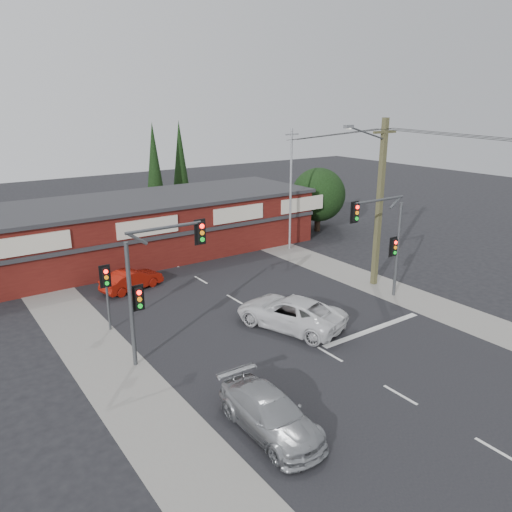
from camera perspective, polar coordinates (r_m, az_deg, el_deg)
ground at (r=24.47m, az=4.96°, el=-9.18°), size 120.00×120.00×0.00m
road_strip at (r=28.11m, az=-1.60°, el=-5.48°), size 14.00×70.00×0.01m
verge_left at (r=24.91m, az=-18.37°, el=-9.54°), size 3.00×70.00×0.02m
verge_right at (r=33.23m, az=10.73°, el=-2.12°), size 3.00×70.00×0.02m
stop_line at (r=25.74m, az=13.19°, el=-8.18°), size 6.50×0.35×0.01m
white_suv at (r=25.15m, az=3.89°, el=-6.44°), size 4.33×6.15×1.56m
silver_suv at (r=17.85m, az=1.64°, el=-17.56°), size 2.04×4.75×1.37m
red_sedan at (r=30.88m, az=-14.02°, el=-2.65°), size 4.01×2.21×1.25m
lane_dashes at (r=24.35m, az=5.20°, el=-9.29°), size 0.12×37.28×0.01m
shop_building at (r=37.21m, az=-13.18°, el=3.23°), size 27.30×8.40×4.22m
tree_cluster at (r=43.95m, az=6.93°, el=6.69°), size 5.90×5.10×5.50m
conifer_near at (r=44.70m, az=-11.55°, el=10.00°), size 1.80×1.80×9.25m
conifer_far at (r=47.97m, az=-8.65°, el=10.63°), size 1.80×1.80×9.25m
traffic_mast_left at (r=21.40m, az=-11.67°, el=-2.04°), size 3.77×0.27×5.97m
traffic_mast_right at (r=28.38m, az=14.57°, el=2.58°), size 3.96×0.27×5.97m
pedestal_signal at (r=25.21m, az=-16.75°, el=-3.12°), size 0.55×0.27×3.38m
utility_pole at (r=30.45m, az=13.82°, el=6.41°), size 4.38×0.59×10.00m
steel_pole at (r=37.41m, az=3.99°, el=7.74°), size 1.20×0.16×9.00m
power_lines at (r=26.84m, az=23.44°, el=11.98°), size 2.01×29.00×1.22m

